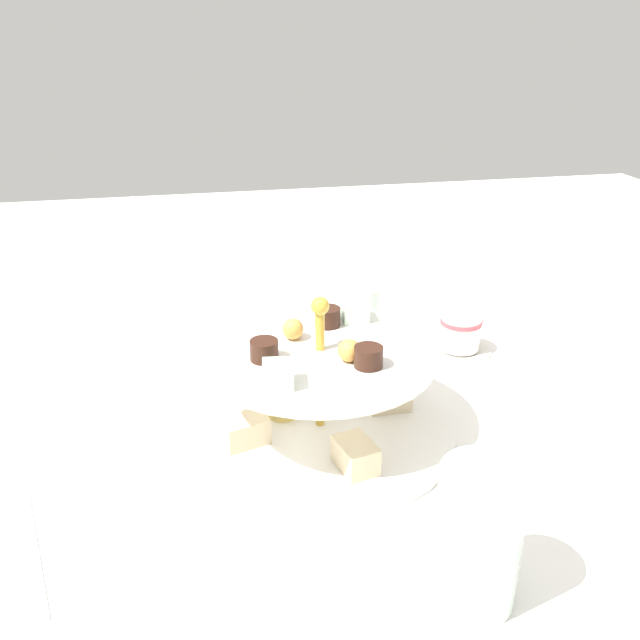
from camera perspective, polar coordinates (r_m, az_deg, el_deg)
ground_plane at (r=0.78m, az=-0.00°, el=-9.45°), size 2.40×2.40×0.00m
tiered_serving_stand at (r=0.75m, az=-0.03°, el=-6.48°), size 0.31×0.31×0.17m
water_glass_tall_right at (r=0.56m, az=13.28°, el=-17.53°), size 0.07×0.07×0.12m
water_glass_short_left at (r=0.99m, az=3.52°, el=0.86°), size 0.06×0.06×0.08m
teacup_with_saucer at (r=0.96m, az=11.83°, el=-1.30°), size 0.09×0.09×0.05m
butter_knife_left at (r=0.68m, az=-23.47°, el=-17.63°), size 0.06×0.17×0.00m
butter_knife_right at (r=0.84m, az=22.69°, el=-8.61°), size 0.04×0.17×0.00m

